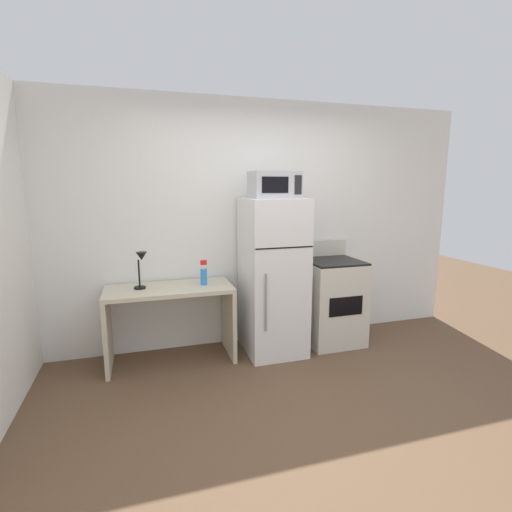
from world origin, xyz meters
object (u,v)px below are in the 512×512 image
at_px(desk_lamp, 141,264).
at_px(oven_range, 332,301).
at_px(desk, 170,309).
at_px(spray_bottle, 204,275).
at_px(refrigerator, 273,277).
at_px(microwave, 274,185).

relative_size(desk_lamp, oven_range, 0.32).
xyz_separation_m(desk, spray_bottle, (0.33, -0.01, 0.32)).
relative_size(spray_bottle, oven_range, 0.23).
bearing_deg(refrigerator, oven_range, 2.61).
height_order(spray_bottle, oven_range, oven_range).
distance_m(microwave, oven_range, 1.44).
distance_m(desk, microwave, 1.58).
height_order(desk, microwave, microwave).
relative_size(refrigerator, microwave, 3.46).
distance_m(desk_lamp, spray_bottle, 0.60).
xyz_separation_m(spray_bottle, refrigerator, (0.70, -0.04, -0.05)).
relative_size(desk_lamp, microwave, 0.77).
bearing_deg(refrigerator, spray_bottle, 176.52).
relative_size(desk, microwave, 2.62).
height_order(spray_bottle, microwave, microwave).
bearing_deg(desk, desk_lamp, 176.71).
distance_m(spray_bottle, microwave, 1.12).
bearing_deg(microwave, oven_range, 4.33).
xyz_separation_m(spray_bottle, microwave, (0.70, -0.06, 0.87)).
bearing_deg(desk_lamp, refrigerator, -3.08).
height_order(desk, spray_bottle, spray_bottle).
relative_size(desk_lamp, spray_bottle, 1.42).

